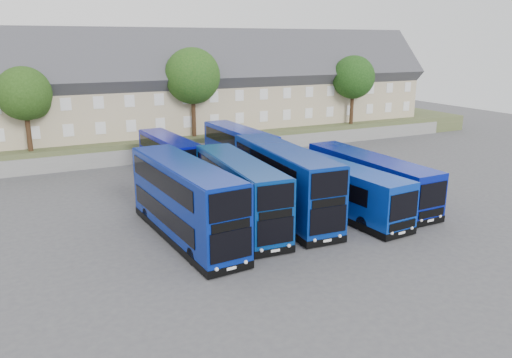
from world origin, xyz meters
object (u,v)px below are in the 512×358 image
object	(u,v)px
dd_front_left	(186,202)
tree_west	(26,96)
dd_front_mid	(240,194)
tree_east	(354,79)
tree_mid	(194,78)
coach_east_a	(337,188)
tree_far	(359,72)

from	to	relation	value
dd_front_left	tree_west	size ratio (longest dim) A/B	1.58
dd_front_mid	tree_east	size ratio (longest dim) A/B	1.37
tree_mid	tree_east	size ratio (longest dim) A/B	1.12
coach_east_a	dd_front_mid	bearing A→B (deg)	172.59
dd_front_left	tree_mid	distance (m)	24.53
dd_front_left	dd_front_mid	xyz separation A→B (m)	(3.87, 0.60, -0.17)
dd_front_left	tree_east	world-z (taller)	tree_east
tree_mid	dd_front_left	bearing A→B (deg)	-110.65
tree_mid	coach_east_a	bearing A→B (deg)	-82.55
dd_front_left	coach_east_a	world-z (taller)	dd_front_left
tree_east	tree_far	distance (m)	9.23
tree_east	tree_mid	bearing A→B (deg)	178.57
tree_mid	tree_east	xyz separation A→B (m)	(20.00, -0.50, -0.68)
dd_front_mid	coach_east_a	bearing A→B (deg)	0.60
dd_front_left	dd_front_mid	world-z (taller)	dd_front_left
dd_front_left	tree_mid	world-z (taller)	tree_mid
dd_front_left	tree_mid	bearing A→B (deg)	64.89
tree_west	tree_east	xyz separation A→B (m)	(36.00, 0.00, 0.34)
tree_west	tree_far	distance (m)	42.58
dd_front_left	coach_east_a	bearing A→B (deg)	-3.04
tree_far	dd_front_mid	bearing A→B (deg)	-137.27
tree_far	tree_mid	bearing A→B (deg)	-165.96
tree_west	coach_east_a	bearing A→B (deg)	-48.75
tree_west	tree_far	xyz separation A→B (m)	(42.00, 7.00, 0.68)
coach_east_a	tree_west	size ratio (longest dim) A/B	1.66
dd_front_mid	tree_far	bearing A→B (deg)	45.82
coach_east_a	tree_mid	bearing A→B (deg)	92.53
tree_west	tree_far	size ratio (longest dim) A/B	0.88
coach_east_a	tree_far	xyz separation A→B (m)	(23.12, 28.53, 6.05)
dd_front_left	tree_mid	xyz separation A→B (m)	(8.41, 22.31, 5.74)
tree_east	tree_far	world-z (taller)	tree_far
dd_front_left	dd_front_mid	size ratio (longest dim) A/B	1.08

